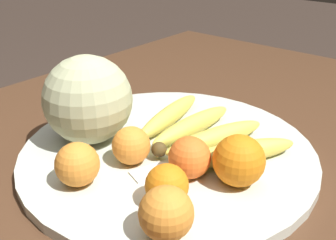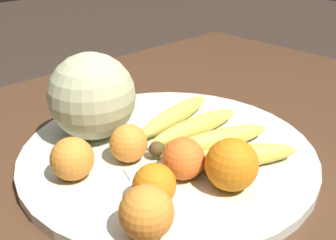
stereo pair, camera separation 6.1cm
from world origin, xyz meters
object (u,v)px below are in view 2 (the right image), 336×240
at_px(orange_back_left, 154,185).
at_px(produce_tag, 158,168).
at_px(orange_back_right, 129,143).
at_px(melon, 92,96).
at_px(orange_front_left, 72,159).
at_px(orange_front_right, 232,165).
at_px(fruit_bowl, 168,152).
at_px(kitchen_table, 184,214).
at_px(orange_mid_center, 183,159).
at_px(orange_top_small, 146,212).
at_px(banana_bunch, 204,134).

height_order(orange_back_left, produce_tag, orange_back_left).
bearing_deg(orange_back_right, melon, -94.64).
distance_m(melon, orange_front_left, 0.13).
height_order(orange_front_right, orange_back_right, orange_front_right).
bearing_deg(fruit_bowl, orange_back_left, 39.21).
relative_size(kitchen_table, orange_front_left, 23.12).
bearing_deg(fruit_bowl, produce_tag, 32.17).
xyz_separation_m(orange_mid_center, orange_top_small, (0.11, 0.05, 0.00)).
xyz_separation_m(kitchen_table, fruit_bowl, (-0.01, -0.04, 0.10)).
distance_m(fruit_bowl, orange_front_right, 0.14).
distance_m(fruit_bowl, orange_back_left, 0.15).
bearing_deg(orange_mid_center, banana_bunch, -154.98).
height_order(kitchen_table, orange_back_left, orange_back_left).
bearing_deg(fruit_bowl, orange_back_right, -11.94).
height_order(kitchen_table, orange_front_left, orange_front_left).
relative_size(fruit_bowl, orange_top_small, 7.36).
bearing_deg(orange_front_left, melon, -137.92).
bearing_deg(kitchen_table, orange_front_left, -27.64).
height_order(fruit_bowl, orange_top_small, orange_top_small).
bearing_deg(orange_front_right, orange_front_left, -49.84).
distance_m(kitchen_table, orange_back_right, 0.16).
distance_m(orange_back_left, orange_top_small, 0.06).
relative_size(orange_mid_center, orange_back_right, 1.05).
distance_m(melon, orange_top_small, 0.27).
distance_m(orange_mid_center, orange_back_right, 0.09).
relative_size(fruit_bowl, orange_back_right, 8.15).
xyz_separation_m(melon, orange_mid_center, (-0.02, 0.19, -0.04)).
height_order(banana_bunch, orange_front_left, orange_front_left).
bearing_deg(orange_back_right, orange_mid_center, 106.99).
bearing_deg(orange_front_right, orange_top_small, -3.59).
xyz_separation_m(melon, produce_tag, (-0.01, 0.15, -0.07)).
bearing_deg(fruit_bowl, kitchen_table, 81.15).
xyz_separation_m(banana_bunch, orange_top_small, (0.21, 0.10, 0.01)).
xyz_separation_m(orange_front_right, produce_tag, (0.04, -0.10, -0.03)).
distance_m(orange_front_right, orange_mid_center, 0.07).
xyz_separation_m(kitchen_table, orange_top_small, (0.15, 0.08, 0.14)).
relative_size(fruit_bowl, orange_front_left, 7.66).
bearing_deg(kitchen_table, orange_mid_center, 40.59).
distance_m(orange_mid_center, produce_tag, 0.05).
bearing_deg(melon, orange_back_left, 76.37).
distance_m(orange_front_right, orange_back_left, 0.11).
xyz_separation_m(kitchen_table, melon, (0.05, -0.16, 0.18)).
relative_size(orange_back_left, orange_back_right, 0.97).
bearing_deg(orange_back_right, orange_front_right, 110.53).
distance_m(melon, banana_bunch, 0.19).
distance_m(kitchen_table, melon, 0.25).
xyz_separation_m(orange_top_small, produce_tag, (-0.10, -0.09, -0.03)).
distance_m(fruit_bowl, orange_mid_center, 0.09).
height_order(kitchen_table, produce_tag, produce_tag).
relative_size(orange_front_right, orange_back_left, 1.28).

